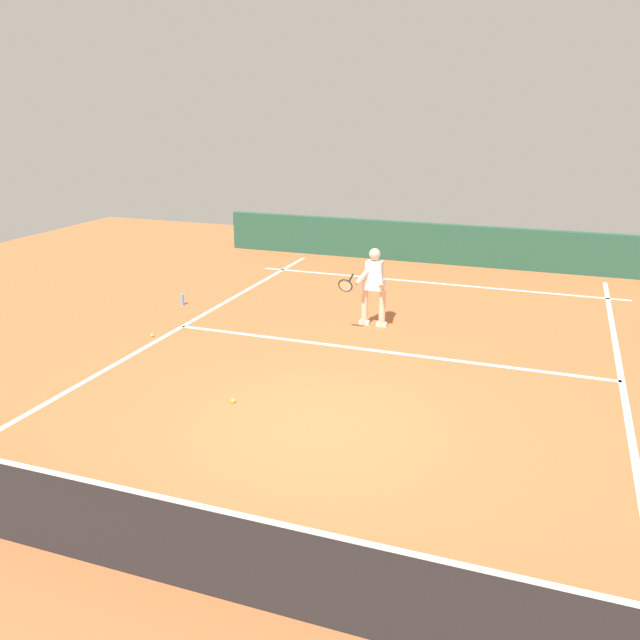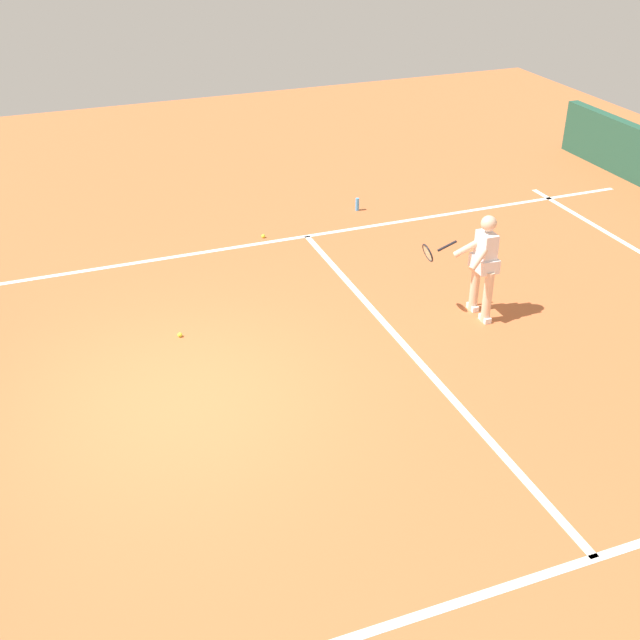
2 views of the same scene
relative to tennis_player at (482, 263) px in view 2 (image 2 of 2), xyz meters
name	(u,v)px [view 2 (image 2 of 2)]	position (x,y,z in m)	size (l,w,h in m)	color
ground_plane	(183,397)	(-0.49, 4.43, -0.85)	(27.60, 27.60, 0.00)	#C66638
service_line_marking	(408,349)	(-0.49, 1.34, -0.84)	(7.97, 0.10, 0.01)	white
sideline_right_marking	(129,264)	(3.50, 4.43, -0.84)	(0.10, 19.23, 0.01)	white
tennis_player	(482,263)	(0.00, 0.00, 0.00)	(0.78, 0.92, 1.55)	beige
tennis_ball_near	(263,236)	(3.71, 2.08, -0.81)	(0.07, 0.07, 0.07)	#D1E533
tennis_ball_mid	(180,335)	(0.94, 4.15, -0.81)	(0.07, 0.07, 0.07)	#D1E533
water_bottle	(357,204)	(4.28, 0.05, -0.73)	(0.07, 0.07, 0.24)	#4C9EE5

